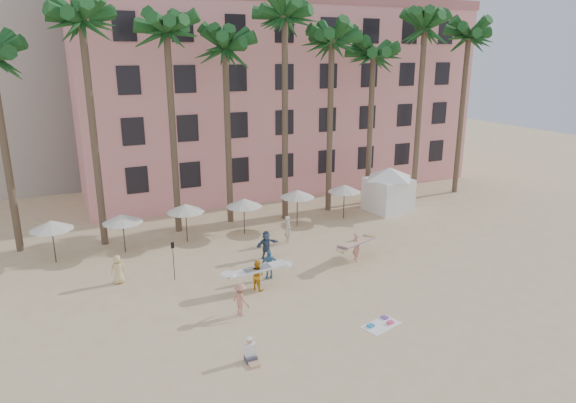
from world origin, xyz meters
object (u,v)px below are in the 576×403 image
(cabana, at_px, (389,185))
(carrier_white, at_px, (257,274))
(pink_hotel, at_px, (273,97))
(carrier_yellow, at_px, (357,245))

(cabana, relative_size, carrier_white, 1.55)
(pink_hotel, bearing_deg, carrier_yellow, -99.66)
(cabana, distance_m, carrier_white, 17.03)
(pink_hotel, distance_m, cabana, 15.04)
(pink_hotel, xyz_separation_m, cabana, (4.17, -13.18, -5.93))
(cabana, xyz_separation_m, carrier_yellow, (-7.71, -7.66, -1.07))
(cabana, relative_size, carrier_yellow, 1.54)
(pink_hotel, height_order, carrier_yellow, pink_hotel)
(carrier_yellow, bearing_deg, carrier_white, -170.66)
(pink_hotel, bearing_deg, carrier_white, -115.30)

